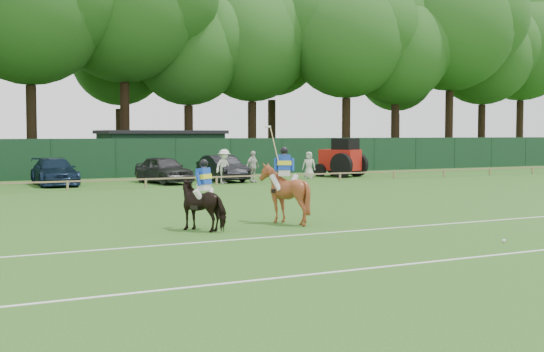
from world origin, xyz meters
TOP-DOWN VIEW (x-y plane):
  - ground at (0.00, 0.00)m, footprint 160.00×160.00m
  - horse_dark at (-2.68, 1.20)m, footprint 1.61×1.89m
  - horse_chestnut at (0.14, 1.51)m, footprint 2.10×2.19m
  - sedan_navy at (-2.82, 22.05)m, footprint 2.25×5.16m
  - hatch_grey at (2.98, 20.80)m, footprint 2.45×4.77m
  - estate_black at (6.65, 20.94)m, footprint 1.73×4.67m
  - spectator_left at (5.94, 19.09)m, footprint 1.42×1.11m
  - spectator_mid at (7.75, 19.14)m, footprint 1.16×0.83m
  - spectator_right at (12.39, 20.59)m, footprint 0.98×0.93m
  - rider_dark at (-2.68, 1.19)m, footprint 0.86×0.64m
  - rider_chestnut at (0.13, 1.50)m, footprint 0.90×0.78m
  - polo_ball at (3.25, -4.63)m, footprint 0.09×0.09m
  - pitch_lines at (0.00, -3.50)m, footprint 60.00×5.10m
  - pitch_rail at (0.00, 18.00)m, footprint 62.10×0.10m
  - perimeter_fence at (0.00, 27.00)m, footprint 92.08×0.08m
  - utility_shed at (6.00, 30.00)m, footprint 8.40×4.40m
  - tree_row at (2.00, 35.00)m, footprint 96.00×12.00m
  - tractor at (15.34, 21.35)m, footprint 2.94×3.50m

SIDE VIEW (x-z plane):
  - ground at x=0.00m, z-range 0.00..0.00m
  - tree_row at x=2.00m, z-range -10.50..10.50m
  - pitch_lines at x=0.00m, z-range 0.00..0.01m
  - polo_ball at x=3.25m, z-range 0.00..0.09m
  - pitch_rail at x=0.00m, z-range 0.20..0.70m
  - horse_dark at x=-2.68m, z-range 0.00..1.47m
  - sedan_navy at x=-2.82m, z-range 0.00..1.48m
  - estate_black at x=6.65m, z-range 0.00..1.53m
  - hatch_grey at x=2.98m, z-range 0.00..1.55m
  - spectator_right at x=12.39m, z-range 0.00..1.69m
  - spectator_mid at x=7.75m, z-range 0.00..1.83m
  - horse_chestnut at x=0.14m, z-range 0.00..1.88m
  - spectator_left at x=5.94m, z-range 0.00..1.93m
  - tractor at x=15.34m, z-range -0.07..2.44m
  - perimeter_fence at x=0.00m, z-range 0.00..2.50m
  - rider_dark at x=-2.68m, z-range 0.71..2.12m
  - utility_shed at x=6.00m, z-range 0.02..3.06m
  - rider_chestnut at x=0.13m, z-range 0.73..2.78m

